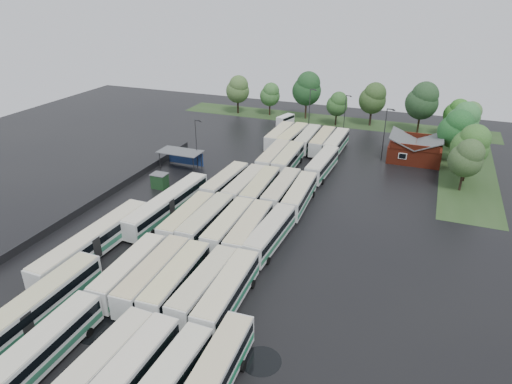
% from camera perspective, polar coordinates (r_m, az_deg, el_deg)
% --- Properties ---
extents(ground, '(160.00, 160.00, 0.00)m').
position_cam_1_polar(ground, '(64.27, -5.61, -5.96)').
color(ground, black).
rests_on(ground, ground).
extents(brick_building, '(10.07, 8.60, 5.39)m').
position_cam_1_polar(brick_building, '(96.69, 19.22, 4.82)').
color(brick_building, maroon).
rests_on(brick_building, ground).
extents(wash_shed, '(8.20, 4.20, 3.58)m').
position_cam_1_polar(wash_shed, '(88.11, -9.31, 4.78)').
color(wash_shed, '#2D2D30').
rests_on(wash_shed, ground).
extents(utility_hut, '(2.70, 2.20, 2.62)m').
position_cam_1_polar(utility_hut, '(80.84, -11.94, 1.40)').
color(utility_hut, '#133517').
rests_on(utility_hut, ground).
extents(grass_strip_north, '(80.00, 10.00, 0.01)m').
position_cam_1_polar(grass_strip_north, '(120.64, 9.31, 8.81)').
color(grass_strip_north, '#263F1B').
rests_on(grass_strip_north, ground).
extents(grass_strip_east, '(10.00, 50.00, 0.01)m').
position_cam_1_polar(grass_strip_east, '(97.66, 24.88, 2.88)').
color(grass_strip_east, '#263F1B').
rests_on(grass_strip_east, ground).
extents(west_fence, '(0.10, 50.00, 1.20)m').
position_cam_1_polar(west_fence, '(81.10, -17.20, 0.31)').
color(west_fence, '#2D2D30').
rests_on(west_fence, ground).
extents(bus_r0c0, '(2.84, 12.82, 3.56)m').
position_cam_1_polar(bus_r0c0, '(48.96, -24.74, -17.03)').
color(bus_r0c0, silver).
rests_on(bus_r0c0, ground).
extents(bus_r0c2, '(3.07, 12.79, 3.54)m').
position_cam_1_polar(bus_r0c2, '(45.21, -18.76, -19.91)').
color(bus_r0c2, silver).
rests_on(bus_r0c2, ground).
extents(bus_r0c3, '(2.88, 12.94, 3.59)m').
position_cam_1_polar(bus_r0c3, '(43.77, -15.68, -21.18)').
color(bus_r0c3, silver).
rests_on(bus_r0c3, ground).
extents(bus_r1c0, '(3.24, 12.75, 3.52)m').
position_cam_1_polar(bus_r1c0, '(56.31, -15.50, -9.44)').
color(bus_r1c0, silver).
rests_on(bus_r1c0, ground).
extents(bus_r1c1, '(3.34, 13.30, 3.67)m').
position_cam_1_polar(bus_r1c1, '(54.71, -12.66, -10.10)').
color(bus_r1c1, silver).
rests_on(bus_r1c1, ground).
extents(bus_r1c2, '(3.29, 12.88, 3.56)m').
position_cam_1_polar(bus_r1c2, '(53.56, -9.88, -10.76)').
color(bus_r1c2, silver).
rests_on(bus_r1c2, ground).
extents(bus_r1c3, '(2.74, 12.71, 3.54)m').
position_cam_1_polar(bus_r1c3, '(52.25, -6.47, -11.55)').
color(bus_r1c3, silver).
rests_on(bus_r1c3, ground).
extents(bus_r1c4, '(3.30, 13.25, 3.66)m').
position_cam_1_polar(bus_r1c4, '(50.96, -3.56, -12.39)').
color(bus_r1c4, silver).
rests_on(bus_r1c4, ground).
extents(bus_r2c0, '(2.96, 12.74, 3.53)m').
position_cam_1_polar(bus_r2c0, '(65.91, -8.59, -3.35)').
color(bus_r2c0, silver).
rests_on(bus_r2c0, ground).
extents(bus_r2c1, '(2.78, 12.98, 3.61)m').
position_cam_1_polar(bus_r2c1, '(64.98, -6.17, -3.60)').
color(bus_r2c1, silver).
rests_on(bus_r2c1, ground).
extents(bus_r2c2, '(2.99, 12.89, 3.57)m').
position_cam_1_polar(bus_r2c2, '(63.43, -3.41, -4.27)').
color(bus_r2c2, silver).
rests_on(bus_r2c2, ground).
extents(bus_r2c3, '(3.33, 13.16, 3.63)m').
position_cam_1_polar(bus_r2c3, '(62.28, -0.84, -4.79)').
color(bus_r2c3, silver).
rests_on(bus_r2c3, ground).
extents(bus_r2c4, '(3.18, 12.93, 3.58)m').
position_cam_1_polar(bus_r2c4, '(61.51, 1.79, -5.24)').
color(bus_r2c4, silver).
rests_on(bus_r2c4, ground).
extents(bus_r3c0, '(3.16, 12.88, 3.56)m').
position_cam_1_polar(bus_r3c0, '(76.86, -3.86, 1.16)').
color(bus_r3c0, silver).
rests_on(bus_r3c0, ground).
extents(bus_r3c1, '(2.83, 12.79, 3.55)m').
position_cam_1_polar(bus_r3c1, '(75.49, -1.43, 0.75)').
color(bus_r3c1, silver).
rests_on(bus_r3c1, ground).
extents(bus_r3c2, '(3.25, 13.10, 3.62)m').
position_cam_1_polar(bus_r3c2, '(74.38, 0.58, 0.41)').
color(bus_r3c2, silver).
rests_on(bus_r3c2, ground).
extents(bus_r3c3, '(3.05, 13.19, 3.66)m').
position_cam_1_polar(bus_r3c3, '(73.71, 3.21, 0.15)').
color(bus_r3c3, silver).
rests_on(bus_r3c3, ground).
extents(bus_r3c4, '(3.25, 13.01, 3.59)m').
position_cam_1_polar(bus_r3c4, '(72.55, 5.48, -0.39)').
color(bus_r3c4, silver).
rests_on(bus_r3c4, ground).
extents(bus_r4c1, '(3.11, 13.21, 3.66)m').
position_cam_1_polar(bus_r4c1, '(87.61, 2.16, 4.30)').
color(bus_r4c1, silver).
rests_on(bus_r4c1, ground).
extents(bus_r4c2, '(3.19, 13.30, 3.68)m').
position_cam_1_polar(bus_r4c2, '(86.75, 4.05, 4.05)').
color(bus_r4c2, silver).
rests_on(bus_r4c2, ground).
extents(bus_r4c4, '(3.27, 13.14, 3.63)m').
position_cam_1_polar(bus_r4c4, '(85.10, 8.26, 3.40)').
color(bus_r4c4, silver).
rests_on(bus_r4c4, ground).
extents(bus_r5c0, '(2.80, 12.84, 3.57)m').
position_cam_1_polar(bus_r5c0, '(100.59, 2.95, 7.01)').
color(bus_r5c0, silver).
rests_on(bus_r5c0, ground).
extents(bus_r5c1, '(3.32, 13.30, 3.67)m').
position_cam_1_polar(bus_r5c1, '(99.61, 4.60, 6.82)').
color(bus_r5c1, silver).
rests_on(bus_r5c1, ground).
extents(bus_r5c2, '(2.90, 12.85, 3.57)m').
position_cam_1_polar(bus_r5c2, '(98.97, 6.48, 6.58)').
color(bus_r5c2, silver).
rests_on(bus_r5c2, ground).
extents(bus_r5c3, '(2.77, 12.85, 3.57)m').
position_cam_1_polar(bus_r5c3, '(97.99, 8.28, 6.29)').
color(bus_r5c3, silver).
rests_on(bus_r5c3, ground).
extents(bus_r5c4, '(2.88, 12.75, 3.54)m').
position_cam_1_polar(bus_r5c4, '(97.39, 10.01, 6.04)').
color(bus_r5c4, silver).
rests_on(bus_r5c4, ground).
extents(artic_bus_west_a, '(3.01, 19.95, 3.70)m').
position_cam_1_polar(artic_bus_west_a, '(53.20, -26.89, -13.66)').
color(artic_bus_west_a, silver).
rests_on(artic_bus_west_a, ground).
extents(artic_bus_west_b, '(3.57, 19.25, 3.55)m').
position_cam_1_polar(artic_bus_west_b, '(70.63, -10.94, -1.50)').
color(artic_bus_west_b, silver).
rests_on(artic_bus_west_b, ground).
extents(artic_bus_west_c, '(3.25, 19.98, 3.70)m').
position_cam_1_polar(artic_bus_west_c, '(63.10, -19.63, -5.92)').
color(artic_bus_west_c, silver).
rests_on(artic_bus_west_c, ground).
extents(minibus, '(3.34, 5.74, 2.36)m').
position_cam_1_polar(minibus, '(115.38, 3.68, 9.02)').
color(minibus, white).
rests_on(minibus, ground).
extents(tree_north_0, '(6.23, 6.23, 10.32)m').
position_cam_1_polar(tree_north_0, '(124.29, -2.26, 12.74)').
color(tree_north_0, black).
rests_on(tree_north_0, ground).
extents(tree_north_1, '(5.28, 5.28, 8.75)m').
position_cam_1_polar(tree_north_1, '(122.82, 1.80, 12.12)').
color(tree_north_1, '#311E13').
rests_on(tree_north_1, ground).
extents(tree_north_2, '(7.39, 7.39, 12.23)m').
position_cam_1_polar(tree_north_2, '(119.77, 6.42, 12.75)').
color(tree_north_2, '#392518').
rests_on(tree_north_2, ground).
extents(tree_north_3, '(5.14, 5.14, 8.52)m').
position_cam_1_polar(tree_north_3, '(115.15, 10.16, 10.80)').
color(tree_north_3, black).
rests_on(tree_north_3, ground).
extents(tree_north_4, '(6.53, 6.53, 10.82)m').
position_cam_1_polar(tree_north_4, '(116.42, 14.45, 11.31)').
color(tree_north_4, '#2D2018').
rests_on(tree_north_4, ground).
extents(tree_north_5, '(7.41, 7.41, 12.28)m').
position_cam_1_polar(tree_north_5, '(113.08, 20.13, 10.70)').
color(tree_north_5, '#2E2213').
rests_on(tree_north_5, ground).
extents(tree_north_6, '(5.49, 5.49, 9.09)m').
position_cam_1_polar(tree_north_6, '(113.41, 23.84, 9.05)').
color(tree_north_6, black).
rests_on(tree_north_6, ground).
extents(tree_east_0, '(5.65, 5.65, 9.36)m').
position_cam_1_polar(tree_east_0, '(83.92, 24.87, 3.90)').
color(tree_east_0, black).
rests_on(tree_east_0, ground).
extents(tree_east_1, '(6.46, 6.46, 10.70)m').
position_cam_1_polar(tree_east_1, '(88.01, 25.32, 5.33)').
color(tree_east_1, black).
rests_on(tree_east_1, ground).
extents(tree_east_2, '(6.52, 6.52, 10.80)m').
position_cam_1_polar(tree_east_2, '(96.63, 23.78, 7.26)').
color(tree_east_2, '#392113').
rests_on(tree_east_2, ground).
extents(tree_east_3, '(6.55, 6.55, 10.84)m').
position_cam_1_polar(tree_east_3, '(103.30, 24.49, 8.19)').
color(tree_east_3, '#352614').
rests_on(tree_east_3, ground).
extents(tree_east_4, '(5.40, 5.38, 8.92)m').
position_cam_1_polar(tree_east_4, '(112.79, 25.09, 8.69)').
color(tree_east_4, black).
rests_on(tree_east_4, ground).
extents(lamp_post_ne, '(1.62, 0.32, 10.54)m').
position_cam_1_polar(lamp_post_ne, '(93.68, 15.86, 7.39)').
color(lamp_post_ne, '#2D2D30').
rests_on(lamp_post_ne, ground).
extents(lamp_post_nw, '(1.47, 0.29, 9.53)m').
position_cam_1_polar(lamp_post_nw, '(87.11, -7.42, 6.44)').
color(lamp_post_nw, '#2D2D30').
rests_on(lamp_post_nw, ground).
extents(lamp_post_back_w, '(1.57, 0.31, 10.17)m').
position_cam_1_polar(lamp_post_back_w, '(109.26, 6.78, 10.48)').
color(lamp_post_back_w, '#2D2D30').
rests_on(lamp_post_back_w, ground).
extents(lamp_post_back_e, '(1.39, 0.27, 9.01)m').
position_cam_1_polar(lamp_post_back_e, '(109.43, 11.12, 9.85)').
color(lamp_post_back_e, '#2D2D30').
rests_on(lamp_post_back_e, ground).
extents(puddle_0, '(4.78, 4.78, 0.01)m').
position_cam_1_polar(puddle_0, '(52.09, -19.02, -15.85)').
color(puddle_0, black).
rests_on(puddle_0, ground).
extents(puddle_1, '(2.56, 2.56, 0.01)m').
position_cam_1_polar(puddle_1, '(46.30, -9.97, -20.79)').
color(puddle_1, black).
rests_on(puddle_1, ground).
extents(puddle_2, '(6.88, 6.88, 0.01)m').
position_cam_1_polar(puddle_2, '(70.64, -9.49, -3.16)').
color(puddle_2, black).
rests_on(puddle_2, ground).
extents(puddle_3, '(4.92, 4.92, 0.01)m').
position_cam_1_polar(puddle_3, '(61.99, -4.14, -7.16)').
color(puddle_3, black).
rests_on(puddle_3, ground).
extents(puddle_4, '(3.95, 3.95, 0.01)m').
position_cam_1_polar(puddle_4, '(46.24, 0.64, -20.38)').
color(puddle_4, black).
rests_on(puddle_4, ground).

